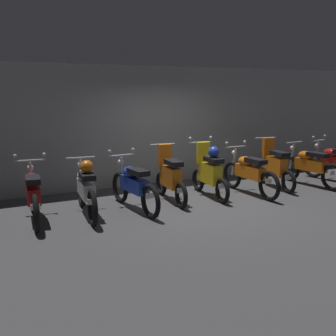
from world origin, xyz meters
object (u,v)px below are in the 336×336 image
(motorbike_slot_6, at_px, (249,173))
(motorbike_slot_5, at_px, (209,171))
(motorbike_slot_2, at_px, (86,188))
(motorbike_slot_8, at_px, (310,166))
(motorbike_slot_1, at_px, (33,194))
(motorbike_slot_3, at_px, (134,185))
(motorbike_slot_9, at_px, (336,163))
(motorbike_slot_7, at_px, (274,166))
(motorbike_slot_4, at_px, (170,177))

(motorbike_slot_6, bearing_deg, motorbike_slot_5, 167.60)
(motorbike_slot_2, relative_size, motorbike_slot_8, 1.00)
(motorbike_slot_1, xyz_separation_m, motorbike_slot_8, (6.50, -0.20, -0.00))
(motorbike_slot_3, height_order, motorbike_slot_9, same)
(motorbike_slot_5, bearing_deg, motorbike_slot_6, -12.40)
(motorbike_slot_6, relative_size, motorbike_slot_9, 1.01)
(motorbike_slot_7, bearing_deg, motorbike_slot_8, -13.96)
(motorbike_slot_3, distance_m, motorbike_slot_8, 4.65)
(motorbike_slot_1, relative_size, motorbike_slot_4, 1.16)
(motorbike_slot_7, bearing_deg, motorbike_slot_9, -6.21)
(motorbike_slot_4, relative_size, motorbike_slot_7, 1.00)
(motorbike_slot_6, xyz_separation_m, motorbike_slot_9, (2.78, 0.04, 0.00))
(motorbike_slot_3, xyz_separation_m, motorbike_slot_5, (1.86, 0.19, 0.08))
(motorbike_slot_4, relative_size, motorbike_slot_8, 0.86)
(motorbike_slot_2, xyz_separation_m, motorbike_slot_5, (2.79, 0.13, 0.04))
(motorbike_slot_8, bearing_deg, motorbike_slot_6, -179.74)
(motorbike_slot_3, distance_m, motorbike_slot_6, 2.79)
(motorbike_slot_9, bearing_deg, motorbike_slot_7, 173.79)
(motorbike_slot_2, relative_size, motorbike_slot_9, 1.01)
(motorbike_slot_4, bearing_deg, motorbike_slot_2, -173.68)
(motorbike_slot_6, bearing_deg, motorbike_slot_8, 0.26)
(motorbike_slot_3, distance_m, motorbike_slot_5, 1.87)
(motorbike_slot_4, height_order, motorbike_slot_8, motorbike_slot_4)
(motorbike_slot_6, xyz_separation_m, motorbike_slot_8, (1.86, 0.01, -0.00))
(motorbike_slot_5, relative_size, motorbike_slot_9, 0.87)
(motorbike_slot_8, relative_size, motorbike_slot_9, 1.01)
(motorbike_slot_4, relative_size, motorbike_slot_9, 0.87)
(motorbike_slot_1, relative_size, motorbike_slot_9, 1.01)
(motorbike_slot_5, height_order, motorbike_slot_6, motorbike_slot_5)
(motorbike_slot_4, relative_size, motorbike_slot_6, 0.86)
(motorbike_slot_6, height_order, motorbike_slot_7, motorbike_slot_7)
(motorbike_slot_7, distance_m, motorbike_slot_9, 1.86)
(motorbike_slot_8, bearing_deg, motorbike_slot_4, 175.80)
(motorbike_slot_1, xyz_separation_m, motorbike_slot_4, (2.79, 0.08, 0.03))
(motorbike_slot_1, xyz_separation_m, motorbike_slot_6, (4.64, -0.20, 0.00))
(motorbike_slot_3, height_order, motorbike_slot_8, motorbike_slot_3)
(motorbike_slot_2, distance_m, motorbike_slot_6, 3.72)
(motorbike_slot_1, distance_m, motorbike_slot_5, 3.72)
(motorbike_slot_4, height_order, motorbike_slot_5, motorbike_slot_5)
(motorbike_slot_5, height_order, motorbike_slot_9, motorbike_slot_5)
(motorbike_slot_3, bearing_deg, motorbike_slot_1, 174.11)
(motorbike_slot_3, relative_size, motorbike_slot_4, 1.16)
(motorbike_slot_1, bearing_deg, motorbike_slot_7, 0.34)
(motorbike_slot_4, relative_size, motorbike_slot_5, 1.00)
(motorbike_slot_6, bearing_deg, motorbike_slot_2, 178.85)
(motorbike_slot_5, bearing_deg, motorbike_slot_1, -180.00)
(motorbike_slot_6, distance_m, motorbike_slot_8, 1.86)
(motorbike_slot_2, distance_m, motorbike_slot_5, 2.79)
(motorbike_slot_5, xyz_separation_m, motorbike_slot_8, (2.78, -0.20, -0.08))
(motorbike_slot_3, bearing_deg, motorbike_slot_7, 3.45)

